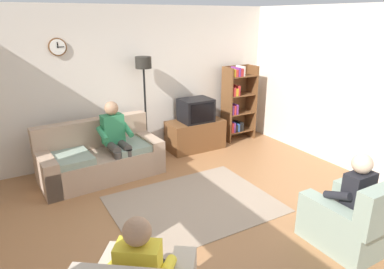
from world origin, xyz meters
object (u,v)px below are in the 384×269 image
(couch, at_px, (100,158))
(person_in_right_armchair, at_px, (350,194))
(person_on_couch, at_px, (116,136))
(person_in_left_armchair, at_px, (142,268))
(tv_stand, at_px, (195,135))
(floor_lamp, at_px, (144,80))
(armchair_near_bookshelf, at_px, (352,222))
(bookshelf, at_px, (237,103))
(tv, at_px, (196,110))

(couch, bearing_deg, person_in_right_armchair, -57.38)
(person_on_couch, height_order, person_in_left_armchair, person_on_couch)
(tv_stand, distance_m, person_on_couch, 1.83)
(tv_stand, relative_size, person_in_right_armchair, 0.98)
(floor_lamp, bearing_deg, armchair_near_bookshelf, -74.47)
(floor_lamp, height_order, person_in_left_armchair, floor_lamp)
(floor_lamp, relative_size, person_in_left_armchair, 1.65)
(bookshelf, bearing_deg, tv, -174.76)
(floor_lamp, distance_m, person_in_right_armchair, 3.76)
(tv, bearing_deg, armchair_near_bookshelf, -89.70)
(person_on_couch, bearing_deg, tv, 13.01)
(person_in_left_armchair, bearing_deg, tv_stand, 53.85)
(couch, xyz_separation_m, person_on_couch, (0.25, -0.11, 0.39))
(tv_stand, height_order, bookshelf, bookshelf)
(tv_stand, bearing_deg, couch, -170.97)
(tv, relative_size, armchair_near_bookshelf, 0.67)
(person_in_left_armchair, bearing_deg, bookshelf, 44.54)
(person_on_couch, bearing_deg, armchair_near_bookshelf, -60.56)
(tv_stand, distance_m, floor_lamp, 1.53)
(armchair_near_bookshelf, distance_m, person_in_left_armchair, 2.52)
(person_in_left_armchair, distance_m, person_in_right_armchair, 2.50)
(tv, bearing_deg, bookshelf, 5.24)
(person_in_left_armchair, bearing_deg, couch, 80.70)
(tv, height_order, armchair_near_bookshelf, tv)
(person_on_couch, height_order, person_in_right_armchair, person_on_couch)
(couch, distance_m, person_on_couch, 0.47)
(person_on_couch, bearing_deg, tv_stand, 13.78)
(floor_lamp, distance_m, person_on_couch, 1.18)
(armchair_near_bookshelf, height_order, person_in_left_armchair, person_in_left_armchair)
(bookshelf, height_order, person_in_left_armchair, bookshelf)
(couch, relative_size, person_in_right_armchair, 1.74)
(tv, relative_size, person_in_right_armchair, 0.54)
(tv_stand, bearing_deg, person_in_right_armchair, -89.71)
(bookshelf, height_order, floor_lamp, floor_lamp)
(person_on_couch, bearing_deg, person_in_right_armchair, -59.84)
(person_in_left_armchair, xyz_separation_m, person_in_right_armchair, (2.50, -0.03, 0.00))
(tv_stand, bearing_deg, armchair_near_bookshelf, -89.71)
(tv_stand, height_order, floor_lamp, floor_lamp)
(couch, xyz_separation_m, bookshelf, (3.02, 0.38, 0.49))
(armchair_near_bookshelf, bearing_deg, person_on_couch, 119.44)
(tv_stand, relative_size, person_on_couch, 0.89)
(bookshelf, xyz_separation_m, person_on_couch, (-2.77, -0.49, -0.10))
(person_on_couch, distance_m, person_in_left_armchair, 3.07)
(armchair_near_bookshelf, bearing_deg, tv, 90.30)
(floor_lamp, height_order, armchair_near_bookshelf, floor_lamp)
(couch, bearing_deg, floor_lamp, 22.67)
(tv_stand, height_order, person_in_right_armchair, person_in_right_armchair)
(couch, relative_size, bookshelf, 1.25)
(couch, xyz_separation_m, tv, (1.98, 0.29, 0.48))
(tv_stand, relative_size, person_in_left_armchair, 0.98)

